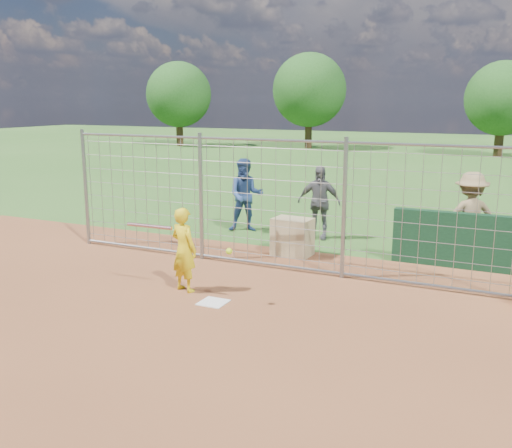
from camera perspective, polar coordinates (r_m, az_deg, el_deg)
The scene contains 12 objects.
ground at distance 9.55m, azimuth -3.70°, elevation -7.52°, with size 100.00×100.00×0.00m, color #2D591E.
infield_dirt at distance 7.29m, azimuth -15.50°, elevation -14.52°, with size 18.00×18.00×0.00m, color brown.
home_plate at distance 9.39m, azimuth -4.29°, elevation -7.84°, with size 0.43×0.43×0.02m, color silver.
dugout_wall at distance 11.81m, azimuth 19.78°, elevation -1.58°, with size 2.60×0.20×1.10m, color #11381E.
batter at distance 9.81m, azimuth -7.22°, elevation -2.57°, with size 0.54×0.35×1.47m, color yellow.
bystander_a at distance 14.20m, azimuth -1.02°, elevation 2.90°, with size 0.89×0.69×1.82m, color navy.
bystander_b at distance 13.51m, azimuth 6.30°, elevation 2.17°, with size 1.02×0.43×1.74m, color #525357.
bystander_c at distance 12.25m, azimuth 20.61°, elevation 0.62°, with size 1.19×0.68×1.84m, color olive.
equipment_bin at distance 12.07m, azimuth 3.66°, elevation -1.30°, with size 0.80×0.55×0.80m, color tan.
equipment_in_play at distance 9.50m, azimuth -8.81°, elevation -0.79°, with size 1.97×0.13×0.35m.
backstop_fence at distance 10.96m, azimuth 1.24°, elevation 1.92°, with size 9.08×0.08×2.60m.
tree_line at distance 36.01m, azimuth 23.72°, elevation 12.09°, with size 44.66×6.72×6.48m.
Camera 1 is at (4.36, -7.86, 3.25)m, focal length 40.00 mm.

